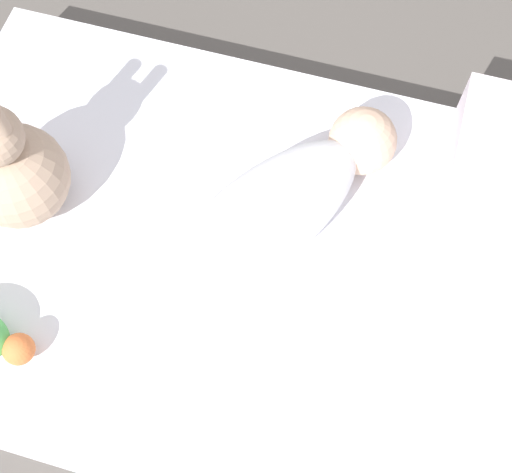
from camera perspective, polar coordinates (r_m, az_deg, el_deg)
name	(u,v)px	position (r m, az deg, el deg)	size (l,w,h in m)	color
ground_plane	(251,283)	(1.41, -0.38, -3.75)	(12.00, 12.00, 0.00)	#514C47
bed_mattress	(251,271)	(1.35, -0.39, -2.79)	(1.31, 0.86, 0.12)	white
swaddled_baby	(278,207)	(1.25, 1.76, 2.37)	(0.39, 0.50, 0.15)	white
bunny_plush	(14,168)	(1.31, -18.81, 5.23)	(0.19, 0.19, 0.32)	tan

